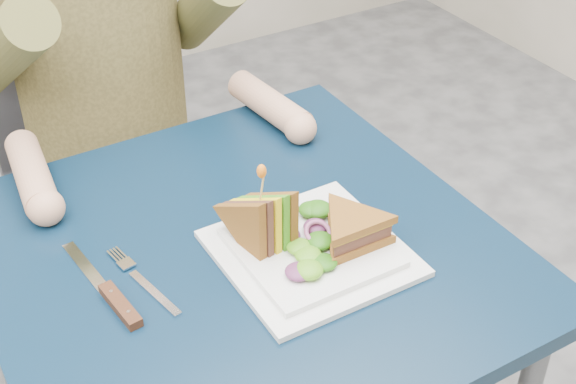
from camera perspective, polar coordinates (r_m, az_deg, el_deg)
table at (r=1.27m, az=-3.14°, el=-6.74°), size 0.75×0.75×0.73m
chair at (r=1.86m, az=-13.24°, el=3.64°), size 0.42×0.40×0.93m
diner at (r=1.60m, az=-13.71°, el=13.16°), size 0.54×0.59×0.74m
plate at (r=1.19m, az=1.64°, el=-4.23°), size 0.26×0.26×0.02m
sandwich_flat at (r=1.18m, az=4.59°, el=-2.67°), size 0.13×0.13×0.05m
sandwich_upright at (r=1.17m, az=-1.81°, el=-2.22°), size 0.09×0.15×0.15m
fork at (r=1.17m, az=-10.18°, el=-6.35°), size 0.04×0.18×0.01m
knife at (r=1.15m, az=-12.30°, el=-7.37°), size 0.04×0.22×0.02m
toothpick at (r=1.13m, az=-1.87°, el=0.32°), size 0.01×0.01×0.06m
toothpick_frill at (r=1.12m, az=-1.89°, el=1.49°), size 0.01×0.01×0.02m
lettuce_spill at (r=1.19m, az=1.61°, el=-3.10°), size 0.15×0.13×0.02m
onion_ring at (r=1.19m, az=2.15°, el=-2.89°), size 0.04×0.04×0.02m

